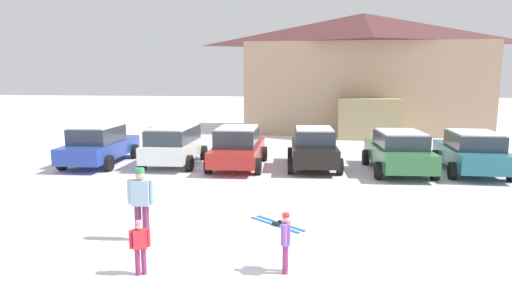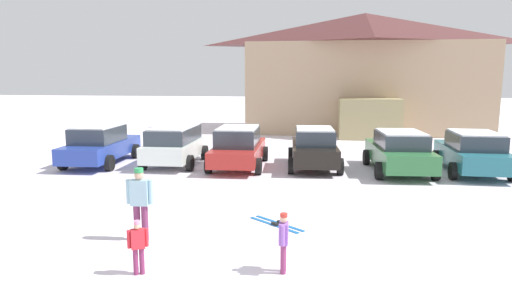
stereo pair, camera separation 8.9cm
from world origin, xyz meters
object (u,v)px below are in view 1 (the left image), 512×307
Objects in this scene: ski_lodge at (362,72)px; skier_child_in_red_jacket at (140,244)px; parked_red_sedan at (238,147)px; parked_green_coupe at (398,151)px; parked_teal_hatchback at (472,152)px; skier_adult_in_blue_parka at (141,200)px; parked_white_suv at (174,144)px; skier_child_in_purple_jacket at (286,239)px; parked_blue_hatchback at (99,145)px; pair_of_skis at (278,224)px; parked_black_sedan at (314,148)px.

ski_lodge is 25.67m from skier_child_in_red_jacket.
parked_red_sedan is 1.01× the size of parked_green_coupe.
parked_green_coupe is at bearing -175.82° from parked_teal_hatchback.
parked_teal_hatchback is 2.70× the size of skier_adult_in_blue_parka.
skier_child_in_red_jacket is at bearing -121.70° from parked_green_coupe.
parked_white_suv is at bearing 104.36° from skier_child_in_red_jacket.
skier_adult_in_blue_parka is at bearing -94.48° from parked_red_sedan.
ski_lodge reaches higher than parked_green_coupe.
parked_green_coupe and parked_teal_hatchback have the same top height.
skier_child_in_purple_jacket reaches higher than skier_child_in_red_jacket.
skier_adult_in_blue_parka reaches higher than parked_teal_hatchback.
parked_blue_hatchback is 3.23× the size of pair_of_skis.
parked_black_sedan reaches higher than parked_teal_hatchback.
ski_lodge is 14.71m from parked_black_sedan.
parked_black_sedan is at bearing -102.36° from ski_lodge.
parked_green_coupe is 2.77m from parked_teal_hatchback.
parked_white_suv is 10.96m from skier_child_in_red_jacket.
parked_black_sedan is at bearing 67.13° from skier_adult_in_blue_parka.
skier_child_in_red_jacket is (-6.37, -10.31, -0.24)m from parked_green_coupe.
parked_green_coupe is 1.04× the size of parked_teal_hatchback.
parked_red_sedan is 2.84× the size of skier_adult_in_blue_parka.
ski_lodge reaches higher than parked_black_sedan.
parked_green_coupe is at bearing 50.58° from skier_adult_in_blue_parka.
skier_child_in_red_jacket is (5.89, -10.29, -0.25)m from parked_blue_hatchback.
parked_blue_hatchback reaches higher than skier_child_in_purple_jacket.
parked_blue_hatchback is 10.01m from skier_adult_in_blue_parka.
parked_black_sedan is 3.29m from parked_green_coupe.
skier_child_in_red_jacket is at bearing -69.44° from skier_adult_in_blue_parka.
parked_teal_hatchback is at bearing 0.82° from parked_blue_hatchback.
parked_red_sedan reaches higher than skier_adult_in_blue_parka.
parked_green_coupe is at bearing -6.05° from parked_black_sedan.
parked_red_sedan reaches higher than parked_black_sedan.
parked_green_coupe is (6.34, -0.14, -0.01)m from parked_red_sedan.
pair_of_skis is (-0.39, 2.81, -0.64)m from skier_child_in_purple_jacket.
ski_lodge is 9.58× the size of skier_adult_in_blue_parka.
parked_green_coupe is at bearing -1.28° from parked_red_sedan.
parked_black_sedan reaches higher than skier_child_in_red_jacket.
parked_black_sedan is 10.20m from skier_child_in_purple_jacket.
skier_adult_in_blue_parka reaches higher than pair_of_skis.
parked_red_sedan is 10.45m from skier_child_in_red_jacket.
skier_child_in_red_jacket reaches higher than pair_of_skis.
parked_red_sedan is at bearing -113.35° from ski_lodge.
skier_child_in_red_jacket is at bearing -60.21° from parked_blue_hatchback.
skier_child_in_red_jacket is (-9.12, -10.51, -0.23)m from parked_teal_hatchback.
parked_blue_hatchback is 12.26m from parked_green_coupe.
parked_red_sedan is (5.91, 0.16, 0.00)m from parked_blue_hatchback.
skier_adult_in_blue_parka reaches higher than parked_black_sedan.
parked_blue_hatchback reaches higher than parked_teal_hatchback.
parked_red_sedan is at bearing 85.52° from skier_adult_in_blue_parka.
skier_adult_in_blue_parka is at bearing 158.72° from skier_child_in_purple_jacket.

